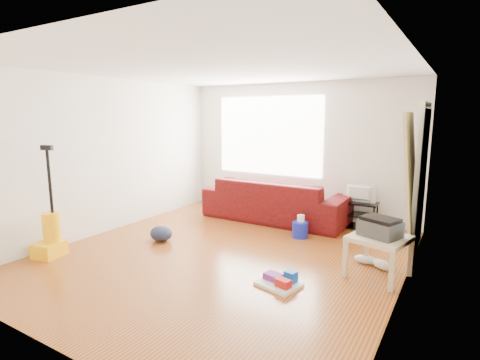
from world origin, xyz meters
The scene contains 13 objects.
room centered at (0.07, 0.15, 1.25)m, with size 4.51×5.01×2.51m.
sofa centered at (-0.17, 1.95, 0.00)m, with size 2.60×1.02×0.76m, color black.
tv_stand centered at (1.24, 2.22, 0.23)m, with size 0.66×0.38×0.45m.
tv centered at (1.24, 2.22, 0.60)m, with size 0.54×0.07×0.31m, color black.
side_table centered at (1.95, 0.35, 0.42)m, with size 0.73×0.73×0.50m.
printer centered at (1.95, 0.35, 0.61)m, with size 0.52×0.46×0.23m.
bucket centered at (0.61, 1.23, 0.00)m, with size 0.25×0.25×0.25m, color #131FA9.
toilet_paper centered at (0.60, 1.27, 0.18)m, with size 0.11×0.11×0.10m, color white.
cleaning_tray centered at (1.07, -0.48, 0.05)m, with size 0.52×0.45×0.16m.
backpack centered at (-1.16, -0.02, 0.00)m, with size 0.40×0.32×0.22m, color #121833.
sneakers centered at (1.85, 0.64, 0.06)m, with size 0.51×0.26×0.12m.
vacuum centered at (-2.00, -1.27, 0.28)m, with size 0.39×0.42×1.51m.
door_panel centered at (2.13, 1.39, 0.00)m, with size 0.04×0.78×1.95m, color olive.
Camera 1 is at (2.73, -4.09, 1.90)m, focal length 28.00 mm.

